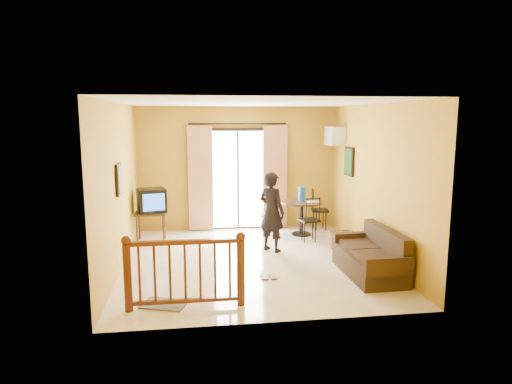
{
  "coord_description": "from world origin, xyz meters",
  "views": [
    {
      "loc": [
        -1.02,
        -7.83,
        2.55
      ],
      "look_at": [
        0.1,
        0.2,
        1.23
      ],
      "focal_mm": 32.0,
      "sensor_mm": 36.0,
      "label": 1
    }
  ],
  "objects": [
    {
      "name": "picture_left",
      "position": [
        -2.22,
        -0.2,
        1.55
      ],
      "size": [
        0.05,
        0.42,
        0.52
      ],
      "color": "black",
      "rests_on": "room_shell"
    },
    {
      "name": "dining_chairs",
      "position": [
        1.27,
        1.7,
        0.0
      ],
      "size": [
        1.69,
        1.42,
        0.95
      ],
      "color": "black",
      "rests_on": "ground"
    },
    {
      "name": "ground",
      "position": [
        0.0,
        0.0,
        0.0
      ],
      "size": [
        5.0,
        5.0,
        0.0
      ],
      "primitive_type": "plane",
      "color": "beige",
      "rests_on": "ground"
    },
    {
      "name": "television",
      "position": [
        -1.87,
        1.58,
        0.87
      ],
      "size": [
        0.65,
        0.61,
        0.48
      ],
      "rotation": [
        0.0,
        0.0,
        0.26
      ],
      "color": "black",
      "rests_on": "tv_table"
    },
    {
      "name": "doormat",
      "position": [
        -1.45,
        -1.76,
        0.01
      ],
      "size": [
        0.7,
        0.58,
        0.02
      ],
      "primitive_type": "cube",
      "rotation": [
        0.0,
        0.0,
        -0.34
      ],
      "color": "#635B4F",
      "rests_on": "ground"
    },
    {
      "name": "air_conditioner",
      "position": [
        2.09,
        1.95,
        2.15
      ],
      "size": [
        0.31,
        0.6,
        0.4
      ],
      "color": "white",
      "rests_on": "room_shell"
    },
    {
      "name": "serving_tray",
      "position": [
        1.55,
        1.62,
        0.76
      ],
      "size": [
        0.31,
        0.22,
        0.02
      ],
      "primitive_type": "cube",
      "rotation": [
        0.0,
        0.0,
        0.16
      ],
      "color": "beige",
      "rests_on": "dining_table"
    },
    {
      "name": "bowl",
      "position": [
        1.85,
        0.28,
        0.39
      ],
      "size": [
        0.25,
        0.25,
        0.06
      ],
      "primitive_type": "imported",
      "rotation": [
        0.0,
        0.0,
        0.29
      ],
      "color": "brown",
      "rests_on": "coffee_table"
    },
    {
      "name": "dining_table",
      "position": [
        1.32,
        1.72,
        0.59
      ],
      "size": [
        0.89,
        0.89,
        0.75
      ],
      "color": "black",
      "rests_on": "ground"
    },
    {
      "name": "sandals",
      "position": [
        0.15,
        -0.89,
        0.01
      ],
      "size": [
        0.25,
        0.25,
        0.03
      ],
      "color": "brown",
      "rests_on": "ground"
    },
    {
      "name": "coffee_table",
      "position": [
        1.85,
        0.17,
        0.24
      ],
      "size": [
        0.45,
        0.81,
        0.36
      ],
      "color": "black",
      "rests_on": "ground"
    },
    {
      "name": "water_jug",
      "position": [
        1.34,
        1.76,
        0.9
      ],
      "size": [
        0.17,
        0.17,
        0.31
      ],
      "primitive_type": "cylinder",
      "color": "#1253AE",
      "rests_on": "dining_table"
    },
    {
      "name": "standing_person",
      "position": [
        0.46,
        0.61,
        0.77
      ],
      "size": [
        0.65,
        0.66,
        1.54
      ],
      "primitive_type": "imported",
      "rotation": [
        0.0,
        0.0,
        2.32
      ],
      "color": "black",
      "rests_on": "ground"
    },
    {
      "name": "botanical_print",
      "position": [
        2.22,
        1.3,
        1.65
      ],
      "size": [
        0.05,
        0.5,
        0.6
      ],
      "color": "black",
      "rests_on": "room_shell"
    },
    {
      "name": "room_shell",
      "position": [
        0.0,
        0.0,
        1.7
      ],
      "size": [
        5.0,
        5.0,
        5.0
      ],
      "color": "white",
      "rests_on": "ground"
    },
    {
      "name": "tv_table",
      "position": [
        -1.9,
        1.59,
        0.55
      ],
      "size": [
        0.63,
        0.53,
        0.63
      ],
      "color": "black",
      "rests_on": "ground"
    },
    {
      "name": "balcony_door",
      "position": [
        0.0,
        2.43,
        1.19
      ],
      "size": [
        2.25,
        0.14,
        2.46
      ],
      "color": "black",
      "rests_on": "ground"
    },
    {
      "name": "stair_balustrade",
      "position": [
        -1.15,
        -1.9,
        0.56
      ],
      "size": [
        1.63,
        0.13,
        1.04
      ],
      "color": "#471E0F",
      "rests_on": "ground"
    },
    {
      "name": "sofa",
      "position": [
        1.85,
        -1.0,
        0.29
      ],
      "size": [
        0.78,
        1.62,
        0.77
      ],
      "rotation": [
        0.0,
        0.0,
        0.02
      ],
      "color": "black",
      "rests_on": "ground"
    }
  ]
}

